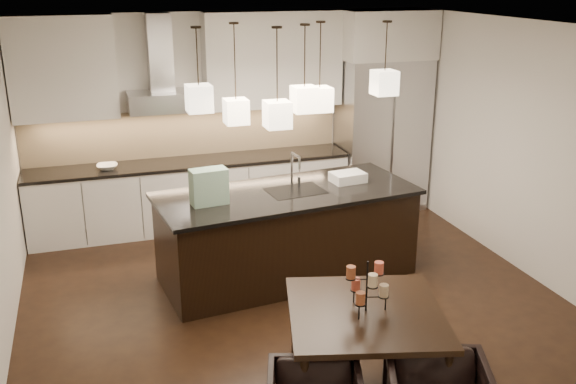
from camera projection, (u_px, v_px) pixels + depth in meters
name	position (u px, v px, depth m)	size (l,w,h in m)	color
floor	(294.00, 302.00, 6.73)	(5.50, 5.50, 0.02)	black
ceiling	(295.00, 26.00, 5.82)	(5.50, 5.50, 0.02)	white
wall_back	(231.00, 117.00, 8.76)	(5.50, 0.02, 2.80)	silver
wall_front	(441.00, 307.00, 3.79)	(5.50, 0.02, 2.80)	silver
wall_right	(531.00, 151.00, 7.07)	(0.02, 5.50, 2.80)	silver
refrigerator	(381.00, 135.00, 9.13)	(1.20, 0.72, 2.15)	#B7B7BA
fridge_panel	(386.00, 34.00, 8.68)	(1.26, 0.72, 0.65)	silver
lower_cabinets	(193.00, 195.00, 8.60)	(4.21, 0.62, 0.88)	silver
countertop	(191.00, 162.00, 8.45)	(4.21, 0.66, 0.04)	black
backsplash	(186.00, 132.00, 8.61)	(4.21, 0.02, 0.63)	tan
upper_cab_left	(62.00, 68.00, 7.73)	(1.25, 0.35, 1.25)	silver
upper_cab_right	(273.00, 60.00, 8.50)	(1.86, 0.35, 1.25)	silver
hood_canopy	(164.00, 101.00, 8.14)	(0.90, 0.52, 0.24)	#B7B7BA
hood_chimney	(160.00, 52.00, 8.04)	(0.30, 0.28, 0.96)	#B7B7BA
fruit_bowl	(107.00, 167.00, 8.07)	(0.26, 0.26, 0.06)	silver
island_body	(287.00, 236.00, 7.16)	(2.74, 1.10, 0.97)	black
island_top	(287.00, 193.00, 6.99)	(2.83, 1.19, 0.04)	black
faucet	(292.00, 169.00, 7.06)	(0.11, 0.26, 0.42)	silver
tote_bag	(209.00, 187.00, 6.56)	(0.37, 0.20, 0.37)	#206C4A
food_container	(348.00, 177.00, 7.29)	(0.37, 0.26, 0.11)	silver
dining_table	(364.00, 350.00, 5.21)	(1.22, 1.22, 0.73)	black
candelabra	(367.00, 286.00, 5.02)	(0.35, 0.35, 0.43)	black
candle_a	(384.00, 290.00, 5.04)	(0.07, 0.07, 0.10)	#D3B78D
candle_b	(356.00, 284.00, 5.14)	(0.07, 0.07, 0.10)	#D1553C
candle_c	(360.00, 298.00, 4.92)	(0.07, 0.07, 0.10)	#9A4D2B
candle_d	(379.00, 268.00, 5.08)	(0.07, 0.07, 0.10)	#D1553C
candle_e	(351.00, 272.00, 5.00)	(0.07, 0.07, 0.10)	#9A4D2B
candle_f	(373.00, 280.00, 4.87)	(0.07, 0.07, 0.10)	#D3B78D
pendant_a	(199.00, 98.00, 6.17)	(0.24, 0.24, 0.26)	beige
pendant_b	(236.00, 111.00, 6.72)	(0.24, 0.24, 0.26)	beige
pendant_c	(304.00, 99.00, 6.48)	(0.24, 0.24, 0.26)	beige
pendant_d	(319.00, 99.00, 6.85)	(0.24, 0.24, 0.26)	beige
pendant_e	(384.00, 83.00, 6.84)	(0.24, 0.24, 0.26)	beige
pendant_f	(277.00, 114.00, 6.21)	(0.24, 0.24, 0.26)	beige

